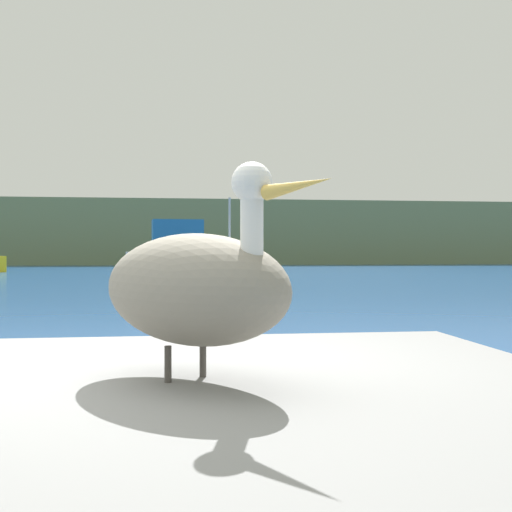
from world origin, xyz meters
name	(u,v)px	position (x,y,z in m)	size (l,w,h in m)	color
hillside_backdrop	(163,234)	(0.00, 65.87, 3.10)	(140.00, 15.80, 6.20)	#6B7A51
pier_dock	(193,472)	(0.60, -0.60, 0.39)	(3.49, 3.08, 0.78)	gray
pelican	(195,287)	(0.61, -0.61, 1.18)	(1.05, 1.23, 0.90)	gray
fishing_boat_white	(188,256)	(1.55, 31.53, 1.07)	(6.93, 2.52, 4.19)	white
mooring_buoy	(233,308)	(1.62, 8.07, 0.34)	(0.68, 0.68, 0.68)	red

